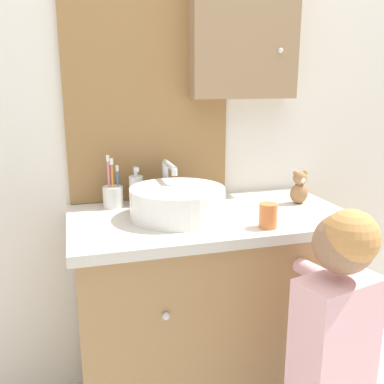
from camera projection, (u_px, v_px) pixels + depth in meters
The scene contains 8 objects.
wall_back at pixel (190, 86), 1.73m from camera, with size 3.20×0.18×2.50m.
vanity_counter at pixel (209, 313), 1.67m from camera, with size 1.01×0.56×0.82m.
sink_basin at pixel (178, 201), 1.52m from camera, with size 0.34×0.39×0.18m.
toothbrush_holder at pixel (113, 195), 1.63m from camera, with size 0.08×0.08×0.20m.
soap_dispenser at pixel (136, 190), 1.66m from camera, with size 0.05×0.05×0.15m.
child_figure at pixel (333, 349), 1.22m from camera, with size 0.26×0.49×0.97m.
teddy_bear at pixel (299, 188), 1.68m from camera, with size 0.07×0.06×0.13m.
drinking_cup at pixel (268, 216), 1.40m from camera, with size 0.06×0.06×0.08m, color orange.
Camera 1 is at (-0.47, -1.10, 1.28)m, focal length 40.00 mm.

